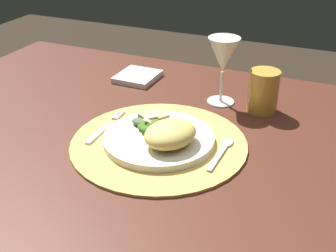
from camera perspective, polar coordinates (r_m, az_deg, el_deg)
name	(u,v)px	position (r m, az deg, el deg)	size (l,w,h in m)	color
dining_table	(180,175)	(1.03, 1.61, -6.45)	(1.48, 0.89, 0.71)	#4B2419
placemat	(159,143)	(0.94, -1.21, -2.24)	(0.38, 0.38, 0.01)	tan
dinner_plate	(159,139)	(0.94, -1.22, -1.68)	(0.24, 0.24, 0.02)	silver
pasta_serving	(170,134)	(0.89, 0.30, -1.04)	(0.12, 0.10, 0.05)	#E0C361
salad_greens	(151,125)	(0.95, -2.26, 0.08)	(0.10, 0.07, 0.03)	#32691B
bread_piece	(154,117)	(0.98, -1.85, 1.13)	(0.05, 0.05, 0.02)	tan
fork	(104,128)	(1.00, -8.39, -0.26)	(0.02, 0.17, 0.00)	silver
spoon	(224,149)	(0.92, 7.34, -2.99)	(0.02, 0.14, 0.01)	silver
napkin	(138,77)	(1.28, -4.03, 6.51)	(0.11, 0.12, 0.02)	silver
wine_glass	(223,57)	(1.09, 7.29, 9.01)	(0.08, 0.08, 0.17)	silver
amber_tumbler	(263,91)	(1.09, 12.44, 4.48)	(0.07, 0.07, 0.11)	gold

